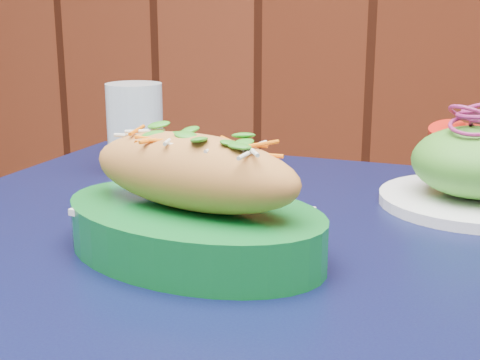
# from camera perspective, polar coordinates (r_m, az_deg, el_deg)

# --- Properties ---
(cafe_table) EXTENTS (0.86, 0.86, 0.75)m
(cafe_table) POSITION_cam_1_polar(r_m,az_deg,el_deg) (0.67, 0.67, -12.98)
(cafe_table) COLOR black
(cafe_table) RESTS_ON ground
(banh_mi_basket) EXTENTS (0.30, 0.24, 0.12)m
(banh_mi_basket) POSITION_cam_1_polar(r_m,az_deg,el_deg) (0.61, -4.05, -2.20)
(banh_mi_basket) COLOR #0D6826
(banh_mi_basket) RESTS_ON cafe_table
(salad_plate) EXTENTS (0.21, 0.21, 0.12)m
(salad_plate) POSITION_cam_1_polar(r_m,az_deg,el_deg) (0.80, 19.48, 0.91)
(salad_plate) COLOR white
(salad_plate) RESTS_ON cafe_table
(water_glass) EXTENTS (0.08, 0.08, 0.12)m
(water_glass) POSITION_cam_1_polar(r_m,az_deg,el_deg) (0.91, -8.93, 4.34)
(water_glass) COLOR silver
(water_glass) RESTS_ON cafe_table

